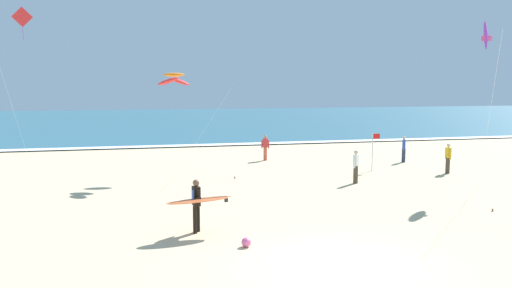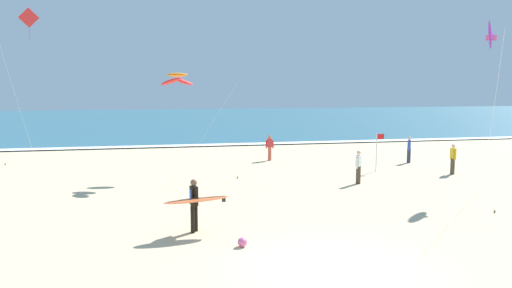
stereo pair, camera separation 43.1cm
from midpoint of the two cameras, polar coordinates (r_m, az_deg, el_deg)
The scene contains 13 objects.
ground_plane at distance 13.31m, azimuth 9.68°, elevation -13.76°, with size 160.00×160.00×0.00m, color #D1BA8E.
ocean_water at distance 68.09m, azimuth -8.05°, elevation 2.76°, with size 160.00×60.00×0.08m, color #2D6075.
shoreline_foam at distance 38.63m, azimuth -4.97°, elevation -0.09°, with size 160.00×1.34×0.01m, color white.
surfer_lead at distance 15.76m, azimuth -6.17°, elevation -6.49°, with size 2.14×1.07×1.71m.
kite_arc_amber_mid at distance 25.48m, azimuth -8.50°, elevation 7.32°, with size 3.82×2.54×5.27m.
kite_diamond_scarlet_far at distance 32.17m, azimuth -24.27°, elevation 12.46°, with size 2.30×0.12×9.09m.
kite_delta_violet_high at distance 24.98m, azimuth 25.77°, elevation 11.14°, with size 3.10×4.85×7.51m.
bystander_white_top at distance 24.12m, azimuth 12.14°, elevation -2.57°, with size 0.37×0.38×1.59m.
bystander_yellow_top at distance 28.16m, azimuth 21.99°, elevation -1.59°, with size 0.22×0.50×1.59m.
bystander_blue_top at distance 31.43m, azimuth 17.47°, elevation -0.59°, with size 0.32×0.44×1.59m.
bystander_red_top at distance 30.92m, azimuth 1.97°, elevation -0.40°, with size 0.48×0.27×1.59m.
lifeguard_flag at distance 27.76m, azimuth 14.15°, elevation -0.47°, with size 0.45×0.05×2.10m.
beach_ball at distance 14.65m, azimuth -0.71°, elevation -11.16°, with size 0.28×0.28×0.28m, color pink.
Camera 2 is at (-4.48, -11.62, 4.63)m, focal length 34.99 mm.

